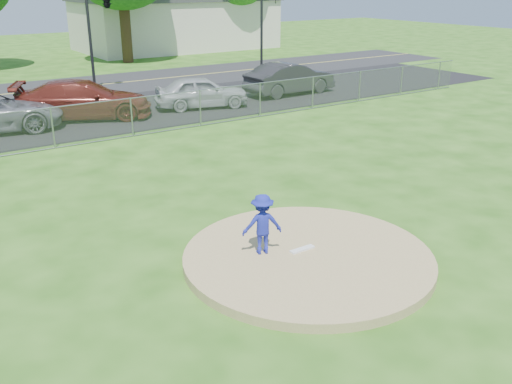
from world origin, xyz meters
TOP-DOWN VIEW (x-y plane):
  - ground at (0.00, 10.00)m, footprint 120.00×120.00m
  - pitchers_mound at (0.00, 0.00)m, footprint 5.40×5.40m
  - pitching_rubber at (0.00, 0.20)m, footprint 0.60×0.15m
  - chain_link_fence at (0.00, 12.00)m, footprint 40.00×0.06m
  - parking_lot at (0.00, 16.50)m, footprint 50.00×8.00m
  - street at (0.00, 24.00)m, footprint 60.00×7.00m
  - commercial_building at (16.00, 38.00)m, footprint 16.40×9.40m
  - traffic_signal_center at (3.97, 22.00)m, footprint 1.42×2.48m
  - traffic_signal_right at (14.24, 22.00)m, footprint 1.28×0.20m
  - pitcher at (-0.78, 0.61)m, footprint 0.98×0.77m
  - parked_car_darkred at (0.47, 16.02)m, footprint 6.19×4.44m
  - parked_car_pearl at (5.81, 15.15)m, footprint 4.67×2.89m
  - parked_car_charcoal at (11.35, 15.53)m, footprint 5.07×1.95m

SIDE VIEW (x-z plane):
  - ground at x=0.00m, z-range 0.00..0.00m
  - street at x=0.00m, z-range 0.00..0.01m
  - parking_lot at x=0.00m, z-range 0.00..0.01m
  - pitchers_mound at x=0.00m, z-range 0.00..0.20m
  - pitching_rubber at x=0.00m, z-range 0.20..0.24m
  - chain_link_fence at x=0.00m, z-range 0.00..1.50m
  - parked_car_pearl at x=5.81m, z-range 0.01..1.50m
  - parked_car_charcoal at x=11.35m, z-range 0.01..1.66m
  - parked_car_darkred at x=0.47m, z-range 0.01..1.67m
  - pitcher at x=-0.78m, z-range 0.20..1.54m
  - commercial_building at x=16.00m, z-range 0.01..4.31m
  - traffic_signal_right at x=14.24m, z-range 0.56..6.16m
  - traffic_signal_center at x=3.97m, z-range 1.81..7.41m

